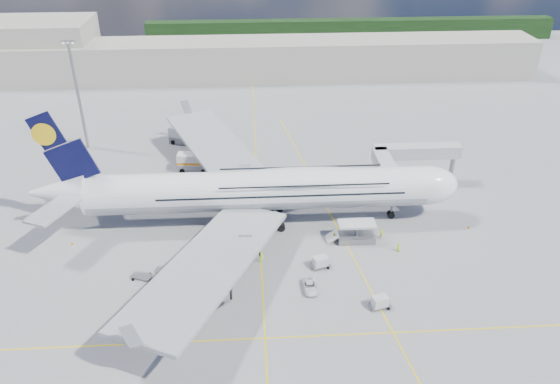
{
  "coord_description": "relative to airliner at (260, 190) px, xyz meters",
  "views": [
    {
      "loc": [
        -1.29,
        -75.97,
        56.0
      ],
      "look_at": [
        3.8,
        8.0,
        7.44
      ],
      "focal_mm": 35.0,
      "sensor_mm": 36.0,
      "label": 1
    }
  ],
  "objects": [
    {
      "name": "cone_wing_right_inner",
      "position": [
        -10.4,
        -15.61,
        -6.6
      ],
      "size": [
        0.43,
        0.43,
        0.55
      ],
      "color": "orange",
      "rests_on": "ground"
    },
    {
      "name": "dolly_nose_far",
      "position": [
        17.13,
        -24.69,
        -5.81
      ],
      "size": [
        3.44,
        2.46,
        1.97
      ],
      "rotation": [
        0.0,
        0.0,
        0.28
      ],
      "color": "gray",
      "rests_on": "ground"
    },
    {
      "name": "dolly_row_b",
      "position": [
        -19.66,
        -15.5,
        -6.51
      ],
      "size": [
        3.58,
        2.64,
        0.47
      ],
      "rotation": [
        0.0,
        0.0,
        -0.33
      ],
      "color": "gray",
      "rests_on": "ground"
    },
    {
      "name": "light_mast",
      "position": [
        -40.26,
        35.0,
        6.34
      ],
      "size": [
        3.0,
        0.7,
        25.5
      ],
      "color": "gray",
      "rests_on": "ground"
    },
    {
      "name": "jet_bridge",
      "position": [
        29.55,
        10.94,
        -0.02
      ],
      "size": [
        18.8,
        12.1,
        8.5
      ],
      "color": "#B7B7BC",
      "rests_on": "ground"
    },
    {
      "name": "taxi_line_diag",
      "position": [
        13.74,
        -0.0,
        -6.86
      ],
      "size": [
        14.16,
        99.06,
        0.01
      ],
      "primitive_type": "cube",
      "rotation": [
        0.0,
        0.0,
        0.14
      ],
      "color": "yellow",
      "rests_on": "ground"
    },
    {
      "name": "dolly_back",
      "position": [
        -15.85,
        -13.98,
        -6.49
      ],
      "size": [
        3.69,
        2.57,
        0.49
      ],
      "rotation": [
        0.0,
        0.0,
        0.25
      ],
      "color": "gray",
      "rests_on": "ground"
    },
    {
      "name": "catering_truck_inner",
      "position": [
        -14.1,
        21.21,
        -4.86
      ],
      "size": [
        7.32,
        3.27,
        4.26
      ],
      "rotation": [
        0.0,
        0.0,
        -0.11
      ],
      "color": "gray",
      "rests_on": "ground"
    },
    {
      "name": "ground",
      "position": [
        -0.26,
        -10.0,
        -6.87
      ],
      "size": [
        300.0,
        300.0,
        0.0
      ],
      "primitive_type": "plane",
      "color": "gray",
      "rests_on": "ground"
    },
    {
      "name": "cone_nose",
      "position": [
        38.19,
        -4.59,
        -6.57
      ],
      "size": [
        0.49,
        0.49,
        0.62
      ],
      "color": "orange",
      "rests_on": "ground"
    },
    {
      "name": "taxi_line_main",
      "position": [
        -0.26,
        -10.0,
        -6.86
      ],
      "size": [
        0.25,
        220.0,
        0.01
      ],
      "primitive_type": "cube",
      "color": "yellow",
      "rests_on": "ground"
    },
    {
      "name": "cone_wing_left_inner",
      "position": [
        -0.8,
        9.13,
        -6.64
      ],
      "size": [
        0.38,
        0.38,
        0.48
      ],
      "color": "orange",
      "rests_on": "ground"
    },
    {
      "name": "cone_tail",
      "position": [
        -33.34,
        -5.31,
        -6.58
      ],
      "size": [
        0.47,
        0.47,
        0.6
      ],
      "color": "orange",
      "rests_on": "ground"
    },
    {
      "name": "tree_line",
      "position": [
        39.74,
        130.0,
        -2.87
      ],
      "size": [
        160.0,
        6.0,
        8.0
      ],
      "primitive_type": "cube",
      "color": "#193814",
      "rests_on": "ground"
    },
    {
      "name": "cone_wing_right_outer",
      "position": [
        -19.41,
        -28.7,
        -6.59
      ],
      "size": [
        0.46,
        0.46,
        0.58
      ],
      "color": "orange",
      "rests_on": "ground"
    },
    {
      "name": "crew_tug",
      "position": [
        -0.2,
        -12.67,
        -6.04
      ],
      "size": [
        1.2,
        0.88,
        1.66
      ],
      "primitive_type": "imported",
      "rotation": [
        0.0,
        0.0,
        0.27
      ],
      "color": "#C1FF1A",
      "rests_on": "ground"
    },
    {
      "name": "dolly_row_a",
      "position": [
        -14.77,
        -14.56,
        -6.56
      ],
      "size": [
        3.04,
        2.29,
        0.4
      ],
      "rotation": [
        0.0,
        0.0,
        0.35
      ],
      "color": "gray",
      "rests_on": "ground"
    },
    {
      "name": "crew_van",
      "position": [
        23.48,
        -10.82,
        -6.06
      ],
      "size": [
        0.58,
        0.83,
        1.61
      ],
      "primitive_type": "imported",
      "rotation": [
        0.0,
        0.0,
        1.66
      ],
      "color": "#BEFF1A",
      "rests_on": "ground"
    },
    {
      "name": "crew_nose",
      "position": [
        21.41,
        -6.64,
        -5.94
      ],
      "size": [
        0.81,
        0.74,
        1.86
      ],
      "primitive_type": "imported",
      "rotation": [
        0.0,
        0.0,
        0.56
      ],
      "color": "#F0FF1A",
      "rests_on": "ground"
    },
    {
      "name": "hangar",
      "position": [
        -70.26,
        90.0,
        2.13
      ],
      "size": [
        40.0,
        22.0,
        18.0
      ],
      "primitive_type": "cube",
      "color": "#B2AD9E",
      "rests_on": "ground"
    },
    {
      "name": "catering_truck_outer",
      "position": [
        -17.49,
        35.84,
        -4.9
      ],
      "size": [
        7.61,
        4.58,
        4.24
      ],
      "rotation": [
        0.0,
        0.0,
        -0.32
      ],
      "color": "gray",
      "rests_on": "ground"
    },
    {
      "name": "cone_wing_left_outer",
      "position": [
        -6.46,
        19.33,
        -6.58
      ],
      "size": [
        0.48,
        0.48,
        0.61
      ],
      "color": "orange",
      "rests_on": "ground"
    },
    {
      "name": "dolly_nose_near",
      "position": [
        9.44,
        -14.39,
        -5.79
      ],
      "size": [
        3.52,
        2.56,
        2.0
      ],
      "rotation": [
        0.0,
        0.0,
        0.31
      ],
      "color": "gray",
      "rests_on": "ground"
    },
    {
      "name": "airliner",
      "position": [
        0.0,
        0.0,
        0.0
      ],
      "size": [
        77.26,
        79.15,
        23.71
      ],
      "color": "white",
      "rests_on": "ground"
    },
    {
      "name": "service_van",
      "position": [
        7.14,
        -20.0,
        -6.25
      ],
      "size": [
        2.24,
        4.5,
        1.23
      ],
      "primitive_type": "imported",
      "rotation": [
        0.0,
        0.0,
        0.05
      ],
      "color": "white",
      "rests_on": "ground"
    },
    {
      "name": "cargo_loader",
      "position": [
        16.56,
        -7.11,
        -5.62
      ],
      "size": [
        8.53,
        3.2,
        3.67
      ],
      "color": "silver",
      "rests_on": "ground"
    },
    {
      "name": "dolly_row_c",
      "position": [
        -11.16,
        -17.82,
        -5.84
      ],
      "size": [
        3.16,
        1.89,
        1.92
      ],
      "rotation": [
        0.0,
        0.0,
        0.09
      ],
      "color": "gray",
      "rests_on": "ground"
    },
    {
      "name": "terminal",
      "position": [
        -0.26,
        85.0,
        -0.87
      ],
      "size": [
        180.0,
        16.0,
        12.0
      ],
      "primitive_type": "cube",
      "color": "#B2AD9E",
      "rests_on": "ground"
    },
    {
      "name": "taxi_line_cross",
      "position": [
        -0.26,
        -30.0,
        -6.86
      ],
      "size": [
        120.0,
        0.25,
        0.01
      ],
      "primitive_type": "cube",
      "color": "yellow",
      "rests_on": "ground"
    },
    {
      "name": "crew_wing",
      "position": [
        -8.8,
        -10.45,
        -6.06
      ],
      "size": [
        0.79,
        1.03,
        1.63
      ],
      "primitive_type": "imported",
      "rotation": [
        0.0,
        0.0,
        1.1
      ],
      "color": "#B4DD17",
      "rests_on": "ground"
    },
    {
      "name": "crew_loader",
      "position": [
        12.78,
        -7.35,
        -5.98
      ],
      "size": [
        0.98,
        1.07,
        1.78
      ],
      "primitive_type": "imported",
      "rotation": [
        0.0,
        0.0,
        -1.13
      ],
      "color": "#BEF619",
      "rests_on": "ground"
    },
    {
      "name": "baggage_tug",
      "position": [
        -8.89,
        -18.5,
        -5.99
      ],
      "size": [
        3.48,
        2.37,
        1.99
      ],
      "rotation": [
        0.0,
        0.0,
        -0.3
      ],
      "color": "silver",
      "rests_on": "ground"
    }
  ]
}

